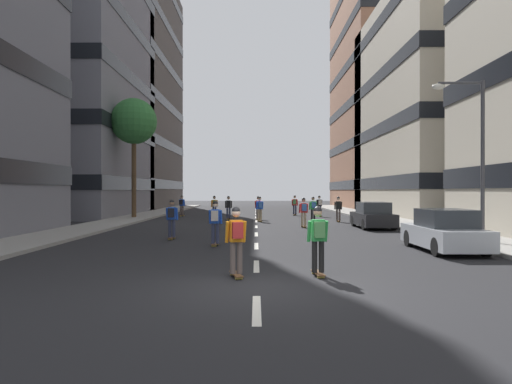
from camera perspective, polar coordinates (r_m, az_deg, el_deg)
name	(u,v)px	position (r m, az deg, el deg)	size (l,w,h in m)	color
ground_plane	(256,222)	(33.60, 0.00, -3.57)	(136.97, 136.97, 0.00)	black
sidewalk_left	(133,218)	(37.65, -14.56, -3.06)	(2.95, 62.78, 0.14)	gray
sidewalk_right	(379,218)	(37.65, 14.56, -3.06)	(2.95, 62.78, 0.14)	gray
lane_markings	(256,221)	(33.77, 0.00, -3.54)	(0.16, 52.20, 0.01)	silver
building_left_mid	(62,5)	(48.41, -22.26, 20.02)	(12.72, 17.56, 37.09)	slate
building_left_far	(119,91)	(63.50, -16.09, 11.61)	(12.72, 21.78, 29.41)	#4C4744
building_right_mid	(450,107)	(46.13, 22.23, 9.38)	(12.72, 21.05, 18.98)	#BCB29E
building_right_far	(393,75)	(63.93, 16.07, 13.34)	(12.72, 20.70, 33.36)	#9E6B51
parked_car_near	(444,232)	(18.43, 21.66, -4.47)	(1.82, 4.40, 1.52)	#B2B7BF
parked_car_mid	(373,216)	(28.41, 13.82, -2.84)	(1.82, 4.40, 1.52)	black
street_tree_near	(134,122)	(38.21, -14.47, 8.12)	(3.53, 3.53, 9.18)	#4C3823
streetlamp_right	(473,142)	(21.19, 24.64, 5.44)	(2.13, 0.30, 6.50)	#3F3F44
skater_0	(214,205)	(38.32, -5.04, -1.59)	(0.57, 0.92, 1.78)	brown
skater_1	(313,208)	(32.98, 6.86, -1.87)	(0.56, 0.92, 1.78)	brown
skater_2	(172,217)	(21.58, -10.10, -2.94)	(0.54, 0.90, 1.78)	brown
skater_3	(338,208)	(33.58, 9.83, -1.89)	(0.55, 0.91, 1.78)	brown
skater_4	(295,204)	(42.00, 4.65, -1.43)	(0.57, 0.92, 1.78)	brown
skater_5	(236,237)	(11.99, -2.40, -5.43)	(0.57, 0.92, 1.78)	brown
skater_6	(318,236)	(12.26, 7.45, -5.31)	(0.55, 0.91, 1.78)	brown
skater_7	(215,220)	(18.84, -4.94, -3.40)	(0.54, 0.91, 1.78)	brown
skater_8	(258,207)	(35.78, 0.26, -1.76)	(0.56, 0.92, 1.78)	brown
skater_9	(182,204)	(41.05, -8.93, -1.47)	(0.57, 0.92, 1.78)	brown
skater_10	(228,207)	(35.93, -3.34, -1.75)	(0.53, 0.90, 1.78)	brown
skater_11	(304,210)	(28.14, 5.73, -2.22)	(0.55, 0.91, 1.78)	brown
skater_12	(319,205)	(40.10, 7.61, -1.51)	(0.57, 0.92, 1.78)	brown
skater_13	(260,207)	(33.30, 0.44, -1.85)	(0.57, 0.92, 1.78)	brown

